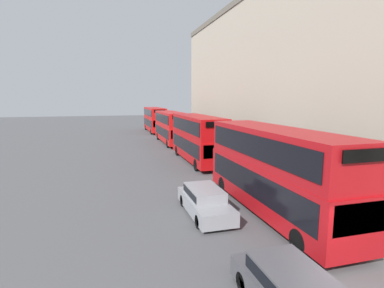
{
  "coord_description": "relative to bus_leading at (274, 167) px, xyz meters",
  "views": [
    {
      "loc": [
        -6.4,
        -6.27,
        5.92
      ],
      "look_at": [
        0.48,
        18.21,
        2.02
      ],
      "focal_mm": 28.0,
      "sensor_mm": 36.0,
      "label": 1
    }
  ],
  "objects": [
    {
      "name": "bus_trailing",
      "position": [
        0.0,
        39.79,
        -0.1
      ],
      "size": [
        2.59,
        10.79,
        4.25
      ],
      "color": "red",
      "rests_on": "ground"
    },
    {
      "name": "pedestrian",
      "position": [
        2.02,
        41.02,
        -1.62
      ],
      "size": [
        0.36,
        0.36,
        1.8
      ],
      "color": "#334C6B",
      "rests_on": "ground"
    },
    {
      "name": "bus_leading",
      "position": [
        0.0,
        0.0,
        0.0
      ],
      "size": [
        2.59,
        11.07,
        4.45
      ],
      "color": "#A80F14",
      "rests_on": "ground"
    },
    {
      "name": "bus_third_in_queue",
      "position": [
        0.0,
        25.68,
        -0.17
      ],
      "size": [
        2.59,
        10.56,
        4.13
      ],
      "color": "red",
      "rests_on": "ground"
    },
    {
      "name": "car_hatchback",
      "position": [
        -3.4,
        0.82,
        -1.71
      ],
      "size": [
        1.77,
        4.64,
        1.41
      ],
      "color": "gray",
      "rests_on": "ground"
    },
    {
      "name": "bus_second_in_queue",
      "position": [
        0.0,
        13.38,
        -0.08
      ],
      "size": [
        2.59,
        10.27,
        4.3
      ],
      "color": "#B20C0F",
      "rests_on": "ground"
    }
  ]
}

